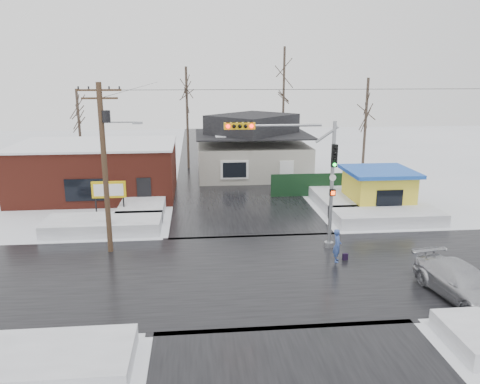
{
  "coord_description": "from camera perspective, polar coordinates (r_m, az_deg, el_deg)",
  "views": [
    {
      "loc": [
        -3.28,
        -20.9,
        9.48
      ],
      "look_at": [
        -0.86,
        4.17,
        3.0
      ],
      "focal_mm": 35.0,
      "sensor_mm": 36.0,
      "label": 1
    }
  ],
  "objects": [
    {
      "name": "car",
      "position": [
        22.51,
        25.37,
        -9.95
      ],
      "size": [
        2.75,
        5.2,
        1.44
      ],
      "primitive_type": "imported",
      "rotation": [
        0.0,
        0.0,
        0.16
      ],
      "color": "#B4B6BC",
      "rests_on": "ground"
    },
    {
      "name": "traffic_signal",
      "position": [
        25.03,
        7.81,
        2.91
      ],
      "size": [
        6.05,
        0.68,
        7.0
      ],
      "color": "gray",
      "rests_on": "ground"
    },
    {
      "name": "kiosk",
      "position": [
        34.38,
        16.48,
        0.34
      ],
      "size": [
        4.6,
        4.6,
        2.88
      ],
      "color": "yellow",
      "rests_on": "ground"
    },
    {
      "name": "brick_building",
      "position": [
        38.41,
        -17.01,
        2.68
      ],
      "size": [
        12.2,
        8.2,
        4.12
      ],
      "color": "maroon",
      "rests_on": "ground"
    },
    {
      "name": "tree_far_right",
      "position": [
        43.72,
        15.23,
        10.89
      ],
      "size": [
        3.0,
        3.0,
        9.0
      ],
      "color": "#332821",
      "rests_on": "ground"
    },
    {
      "name": "fence",
      "position": [
        37.24,
        9.87,
        0.89
      ],
      "size": [
        8.0,
        0.12,
        1.8
      ],
      "primitive_type": "cube",
      "color": "black",
      "rests_on": "ground"
    },
    {
      "name": "marquee_sign",
      "position": [
        31.83,
        -15.7,
        0.14
      ],
      "size": [
        2.2,
        0.21,
        2.55
      ],
      "color": "black",
      "rests_on": "ground"
    },
    {
      "name": "snowbank_nside_w",
      "position": [
        34.33,
        -11.53,
        -1.21
      ],
      "size": [
        3.0,
        8.0,
        0.8
      ],
      "primitive_type": "cube",
      "color": "white",
      "rests_on": "ground"
    },
    {
      "name": "snowbank_ne",
      "position": [
        31.8,
        17.49,
        -2.85
      ],
      "size": [
        7.0,
        3.0,
        0.8
      ],
      "primitive_type": "cube",
      "color": "white",
      "rests_on": "ground"
    },
    {
      "name": "road_ew",
      "position": [
        23.17,
        3.16,
        -9.71
      ],
      "size": [
        120.0,
        10.0,
        0.02
      ],
      "primitive_type": "cube",
      "color": "black",
      "rests_on": "ground"
    },
    {
      "name": "shopping_bag",
      "position": [
        25.05,
        12.69,
        -7.75
      ],
      "size": [
        0.29,
        0.15,
        0.35
      ],
      "primitive_type": "cube",
      "rotation": [
        0.0,
        0.0,
        0.13
      ],
      "color": "black",
      "rests_on": "ground"
    },
    {
      "name": "snowbank_nw",
      "position": [
        29.89,
        -16.31,
        -3.86
      ],
      "size": [
        7.0,
        3.0,
        0.8
      ],
      "primitive_type": "cube",
      "color": "white",
      "rests_on": "ground"
    },
    {
      "name": "snowbank_nside_e",
      "position": [
        35.64,
        11.45,
        -0.62
      ],
      "size": [
        3.0,
        8.0,
        0.8
      ],
      "primitive_type": "cube",
      "color": "white",
      "rests_on": "ground"
    },
    {
      "name": "pedestrian",
      "position": [
        24.54,
        11.76,
        -6.43
      ],
      "size": [
        0.56,
        0.72,
        1.73
      ],
      "primitive_type": "imported",
      "rotation": [
        0.0,
        0.0,
        1.31
      ],
      "color": "#39549F",
      "rests_on": "ground"
    },
    {
      "name": "snowbank_sw",
      "position": [
        17.58,
        -24.9,
        -18.33
      ],
      "size": [
        7.0,
        3.0,
        0.7
      ],
      "primitive_type": "cube",
      "color": "white",
      "rests_on": "ground"
    },
    {
      "name": "tree_far_mid",
      "position": [
        49.77,
        5.4,
        14.44
      ],
      "size": [
        3.0,
        3.0,
        12.0
      ],
      "color": "#332821",
      "rests_on": "ground"
    },
    {
      "name": "utility_pole",
      "position": [
        25.21,
        -16.08,
        3.89
      ],
      "size": [
        3.15,
        0.44,
        9.0
      ],
      "color": "#382619",
      "rests_on": "ground"
    },
    {
      "name": "house",
      "position": [
        43.76,
        1.5,
        5.4
      ],
      "size": [
        10.4,
        8.4,
        5.76
      ],
      "color": "#A6A496",
      "rests_on": "ground"
    },
    {
      "name": "tree_far_west",
      "position": [
        46.26,
        -19.19,
        9.78
      ],
      "size": [
        3.0,
        3.0,
        8.0
      ],
      "color": "#332821",
      "rests_on": "ground"
    },
    {
      "name": "ground",
      "position": [
        23.18,
        3.16,
        -9.73
      ],
      "size": [
        120.0,
        120.0,
        0.0
      ],
      "primitive_type": "plane",
      "color": "white",
      "rests_on": "ground"
    },
    {
      "name": "tree_far_left",
      "position": [
        46.93,
        -6.55,
        12.47
      ],
      "size": [
        3.0,
        3.0,
        10.0
      ],
      "color": "#332821",
      "rests_on": "ground"
    },
    {
      "name": "road_ns",
      "position": [
        23.17,
        3.16,
        -9.71
      ],
      "size": [
        10.0,
        120.0,
        0.02
      ],
      "primitive_type": "cube",
      "color": "black",
      "rests_on": "ground"
    }
  ]
}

